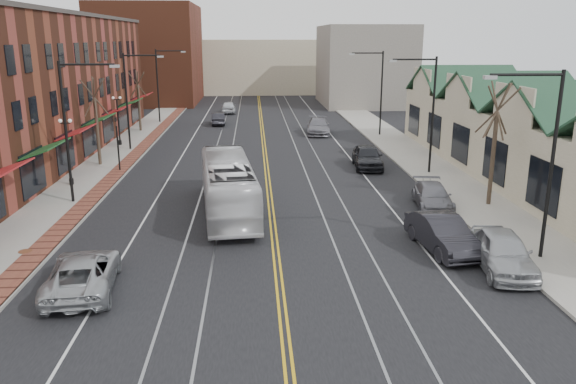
{
  "coord_description": "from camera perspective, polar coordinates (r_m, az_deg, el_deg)",
  "views": [
    {
      "loc": [
        -0.92,
        -16.13,
        9.38
      ],
      "look_at": [
        0.74,
        10.55,
        2.0
      ],
      "focal_mm": 35.0,
      "sensor_mm": 36.0,
      "label": 1
    }
  ],
  "objects": [
    {
      "name": "parked_suv",
      "position": [
        22.95,
        -20.11,
        -7.72
      ],
      "size": [
        2.99,
        5.46,
        1.45
      ],
      "primitive_type": "imported",
      "rotation": [
        0.0,
        0.0,
        3.26
      ],
      "color": "#A6A9AD",
      "rests_on": "ground"
    },
    {
      "name": "streetlight_l_3",
      "position": [
        65.07,
        -12.75,
        11.23
      ],
      "size": [
        3.33,
        0.25,
        8.0
      ],
      "color": "black",
      "rests_on": "sidewalk_left"
    },
    {
      "name": "tree_left_near",
      "position": [
        44.08,
        -18.89,
        6.96
      ],
      "size": [
        1.78,
        1.37,
        6.48
      ],
      "color": "#382B21",
      "rests_on": "sidewalk_left"
    },
    {
      "name": "sidewalk_left",
      "position": [
        38.92,
        -19.98,
        0.65
      ],
      "size": [
        4.0,
        120.0,
        0.15
      ],
      "primitive_type": "cube",
      "color": "gray",
      "rests_on": "ground"
    },
    {
      "name": "distant_car_right",
      "position": [
        56.61,
        3.09,
        6.69
      ],
      "size": [
        2.71,
        5.62,
        1.58
      ],
      "primitive_type": "imported",
      "rotation": [
        0.0,
        0.0,
        -0.09
      ],
      "color": "slate",
      "rests_on": "ground"
    },
    {
      "name": "building_left",
      "position": [
        46.92,
        -26.56,
        9.1
      ],
      "size": [
        10.0,
        50.0,
        11.0
      ],
      "primitive_type": "cube",
      "color": "brown",
      "rests_on": "ground"
    },
    {
      "name": "manhole_far",
      "position": [
        27.8,
        -25.14,
        -5.47
      ],
      "size": [
        0.6,
        0.6,
        0.02
      ],
      "primitive_type": "cylinder",
      "color": "#592D19",
      "rests_on": "sidewalk_left"
    },
    {
      "name": "streetlight_r_0",
      "position": [
        25.53,
        24.53,
        4.21
      ],
      "size": [
        3.33,
        0.25,
        8.0
      ],
      "color": "black",
      "rests_on": "sidewalk_right"
    },
    {
      "name": "building_right",
      "position": [
        41.39,
        23.78,
        4.27
      ],
      "size": [
        8.0,
        36.0,
        4.6
      ],
      "primitive_type": "cube",
      "color": "#B8AD8D",
      "rests_on": "ground"
    },
    {
      "name": "ground",
      "position": [
        18.68,
        -0.26,
        -14.71
      ],
      "size": [
        160.0,
        160.0,
        0.0
      ],
      "primitive_type": "plane",
      "color": "black",
      "rests_on": "ground"
    },
    {
      "name": "lamppost_l_3",
      "position": [
        52.01,
        -16.84,
        6.85
      ],
      "size": [
        0.84,
        0.28,
        4.27
      ],
      "color": "black",
      "rests_on": "sidewalk_left"
    },
    {
      "name": "backdrop_left",
      "position": [
        87.47,
        -13.87,
        13.45
      ],
      "size": [
        14.0,
        18.0,
        14.0
      ],
      "primitive_type": "cube",
      "color": "brown",
      "rests_on": "ground"
    },
    {
      "name": "traffic_signal",
      "position": [
        41.87,
        -16.93,
        5.1
      ],
      "size": [
        0.18,
        0.15,
        3.8
      ],
      "color": "black",
      "rests_on": "sidewalk_left"
    },
    {
      "name": "tree_left_far",
      "position": [
        59.58,
        -14.93,
        9.04
      ],
      "size": [
        1.66,
        1.28,
        6.02
      ],
      "color": "#382B21",
      "rests_on": "sidewalk_left"
    },
    {
      "name": "tree_right_mid",
      "position": [
        33.46,
        20.23,
        4.8
      ],
      "size": [
        1.9,
        1.46,
        6.93
      ],
      "color": "#382B21",
      "rests_on": "sidewalk_right"
    },
    {
      "name": "backdrop_mid",
      "position": [
        101.25,
        -3.1,
        12.65
      ],
      "size": [
        22.0,
        14.0,
        9.0
      ],
      "primitive_type": "cube",
      "color": "#B8AD8D",
      "rests_on": "ground"
    },
    {
      "name": "distant_car_left",
      "position": [
        63.19,
        -7.11,
        7.39
      ],
      "size": [
        1.7,
        4.15,
        1.34
      ],
      "primitive_type": "imported",
      "rotation": [
        0.0,
        0.0,
        3.21
      ],
      "color": "#232228",
      "rests_on": "ground"
    },
    {
      "name": "lamppost_l_2",
      "position": [
        38.7,
        -21.41,
        3.68
      ],
      "size": [
        0.84,
        0.28,
        4.27
      ],
      "color": "black",
      "rests_on": "sidewalk_left"
    },
    {
      "name": "sidewalk_right",
      "position": [
        39.48,
        15.66,
        1.22
      ],
      "size": [
        4.0,
        120.0,
        0.15
      ],
      "primitive_type": "cube",
      "color": "gray",
      "rests_on": "ground"
    },
    {
      "name": "streetlight_l_1",
      "position": [
        33.97,
        -21.03,
        7.05
      ],
      "size": [
        3.33,
        0.25,
        8.0
      ],
      "color": "black",
      "rests_on": "sidewalk_left"
    },
    {
      "name": "distant_car_far",
      "position": [
        73.0,
        -6.06,
        8.57
      ],
      "size": [
        1.87,
        4.51,
        1.53
      ],
      "primitive_type": "imported",
      "rotation": [
        0.0,
        0.0,
        3.16
      ],
      "color": "silver",
      "rests_on": "ground"
    },
    {
      "name": "streetlight_r_1",
      "position": [
        40.2,
        13.95,
        8.77
      ],
      "size": [
        3.33,
        0.25,
        8.0
      ],
      "color": "black",
      "rests_on": "sidewalk_right"
    },
    {
      "name": "parked_car_b",
      "position": [
        26.41,
        15.39,
        -4.09
      ],
      "size": [
        2.34,
        5.07,
        1.61
      ],
      "primitive_type": "imported",
      "rotation": [
        0.0,
        0.0,
        0.13
      ],
      "color": "#232228",
      "rests_on": "ground"
    },
    {
      "name": "transit_bus",
      "position": [
        30.87,
        -6.11,
        0.6
      ],
      "size": [
        3.68,
        11.14,
        3.05
      ],
      "primitive_type": "imported",
      "rotation": [
        0.0,
        0.0,
        3.25
      ],
      "color": "silver",
      "rests_on": "ground"
    },
    {
      "name": "parked_car_c",
      "position": [
        32.88,
        14.47,
        -0.42
      ],
      "size": [
        2.46,
        4.85,
        1.35
      ],
      "primitive_type": "imported",
      "rotation": [
        0.0,
        0.0,
        -0.13
      ],
      "color": "slate",
      "rests_on": "ground"
    },
    {
      "name": "streetlight_l_2",
      "position": [
        49.37,
        -15.61,
        9.82
      ],
      "size": [
        3.33,
        0.25,
        8.0
      ],
      "color": "black",
      "rests_on": "sidewalk_left"
    },
    {
      "name": "parked_car_a",
      "position": [
        24.96,
        20.98,
        -5.67
      ],
      "size": [
        2.59,
        5.09,
        1.66
      ],
      "primitive_type": "imported",
      "rotation": [
        0.0,
        0.0,
        -0.13
      ],
      "color": "#A5A7AC",
      "rests_on": "ground"
    },
    {
      "name": "backdrop_right",
      "position": [
        82.77,
        7.73,
        12.61
      ],
      "size": [
        12.0,
        16.0,
        11.0
      ],
      "primitive_type": "cube",
      "color": "slate",
      "rests_on": "ground"
    },
    {
      "name": "streetlight_r_2",
      "position": [
        55.61,
        9.04,
        10.76
      ],
      "size": [
        3.33,
        0.25,
        8.0
      ],
      "color": "black",
      "rests_on": "sidewalk_right"
    },
    {
      "name": "parked_car_d",
      "position": [
        42.11,
        8.07,
        3.59
      ],
      "size": [
        2.37,
        5.1,
        1.69
      ],
      "primitive_type": "imported",
      "rotation": [
        0.0,
        0.0,
        -0.08
      ],
      "color": "black",
      "rests_on": "ground"
    }
  ]
}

